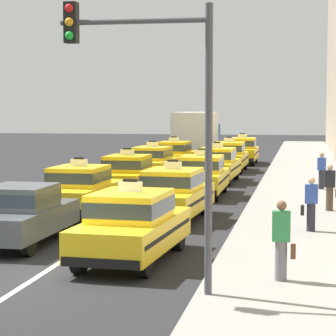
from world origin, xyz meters
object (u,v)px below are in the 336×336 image
(taxi_left_third, at_px, (128,174))
(box_truck_left_sixth, at_px, (197,134))
(taxi_right_third, at_px, (202,175))
(pedestrian_near_crosswalk, at_px, (282,241))
(sedan_left_nearest, at_px, (22,213))
(pedestrian_mid_block, at_px, (311,204))
(taxi_left_fifth, at_px, (174,155))
(pedestrian_trailing, at_px, (322,171))
(taxi_right_sixth, at_px, (242,150))
(taxi_right_nearest, at_px, (132,225))
(traffic_light_pole, at_px, (157,96))
(taxi_right_second, at_px, (173,193))
(taxi_left_fourth, at_px, (153,162))
(pedestrian_by_storefront, at_px, (330,188))
(taxi_right_fifth, at_px, (229,156))
(taxi_right_fourth, at_px, (217,164))
(taxi_left_second, at_px, (80,189))

(taxi_left_third, height_order, box_truck_left_sixth, box_truck_left_sixth)
(taxi_right_third, relative_size, pedestrian_near_crosswalk, 2.82)
(sedan_left_nearest, bearing_deg, pedestrian_mid_block, 19.61)
(sedan_left_nearest, xyz_separation_m, box_truck_left_sixth, (0.24, 30.40, 0.93))
(taxi_left_third, height_order, taxi_left_fifth, same)
(sedan_left_nearest, bearing_deg, taxi_right_third, 73.80)
(pedestrian_mid_block, height_order, pedestrian_trailing, pedestrian_trailing)
(taxi_left_third, distance_m, taxi_right_sixth, 17.71)
(taxi_right_nearest, distance_m, traffic_light_pole, 4.54)
(taxi_right_second, height_order, pedestrian_mid_block, taxi_right_second)
(taxi_right_third, distance_m, pedestrian_mid_block, 9.47)
(taxi_right_second, bearing_deg, pedestrian_mid_block, -25.76)
(taxi_left_fifth, distance_m, taxi_right_second, 18.26)
(taxi_left_fifth, bearing_deg, box_truck_left_sixth, 88.51)
(taxi_left_fourth, height_order, taxi_right_second, same)
(box_truck_left_sixth, xyz_separation_m, taxi_right_sixth, (3.21, -2.13, -0.90))
(pedestrian_by_storefront, bearing_deg, taxi_right_nearest, -119.93)
(traffic_light_pole, bearing_deg, taxi_left_fifth, 99.43)
(pedestrian_trailing, bearing_deg, taxi_right_nearest, -107.47)
(box_truck_left_sixth, distance_m, taxi_right_fifth, 8.26)
(taxi_left_third, height_order, taxi_right_nearest, same)
(taxi_left_third, distance_m, taxi_right_third, 3.02)
(taxi_right_nearest, height_order, pedestrian_near_crosswalk, taxi_right_nearest)
(taxi_left_fifth, relative_size, taxi_right_fourth, 1.01)
(taxi_right_nearest, bearing_deg, taxi_right_fourth, 90.46)
(pedestrian_trailing, bearing_deg, taxi_right_fourth, 145.27)
(taxi_right_sixth, distance_m, pedestrian_by_storefront, 21.90)
(pedestrian_by_storefront, bearing_deg, taxi_left_fifth, 117.17)
(taxi_left_third, relative_size, pedestrian_by_storefront, 2.91)
(taxi_left_third, distance_m, pedestrian_trailing, 8.21)
(taxi_left_fourth, bearing_deg, taxi_right_fifth, 59.18)
(sedan_left_nearest, xyz_separation_m, taxi_left_second, (-0.05, 5.27, 0.03))
(sedan_left_nearest, height_order, taxi_right_third, taxi_right_third)
(pedestrian_by_storefront, bearing_deg, taxi_left_fourth, 128.36)
(taxi_right_second, height_order, pedestrian_near_crosswalk, taxi_right_second)
(taxi_left_fourth, relative_size, pedestrian_mid_block, 3.03)
(taxi_right_nearest, xyz_separation_m, taxi_right_fourth, (-0.15, 18.26, 0.00))
(taxi_right_sixth, bearing_deg, taxi_right_nearest, -90.21)
(taxi_right_third, relative_size, taxi_right_fifth, 1.00)
(taxi_left_third, distance_m, pedestrian_near_crosswalk, 15.71)
(taxi_left_second, xyz_separation_m, pedestrian_by_storefront, (8.21, 1.61, 0.05))
(pedestrian_trailing, bearing_deg, pedestrian_near_crosswalk, -93.94)
(taxi_left_second, xyz_separation_m, taxi_right_fourth, (3.24, 11.49, 0.00))
(pedestrian_near_crosswalk, bearing_deg, taxi_right_second, 114.28)
(taxi_right_fourth, bearing_deg, taxi_left_fourth, 170.72)
(taxi_left_fifth, relative_size, taxi_right_second, 1.00)
(taxi_right_second, relative_size, taxi_right_fourth, 1.01)
(sedan_left_nearest, height_order, taxi_right_fourth, taxi_right_fourth)
(pedestrian_trailing, height_order, traffic_light_pole, traffic_light_pole)
(taxi_right_fifth, xyz_separation_m, pedestrian_mid_block, (4.32, -20.06, 0.03))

